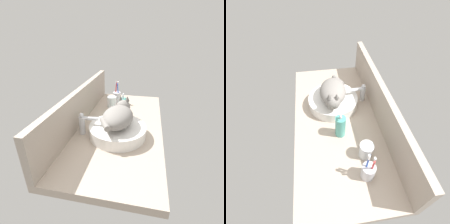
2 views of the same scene
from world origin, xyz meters
The scene contains 8 objects.
ground_plane centered at (0.00, 0.00, -2.00)cm, with size 116.38×55.42×4.00cm, color #B2A08E.
backsplash_panel centered at (0.00, 25.91, 11.50)cm, with size 116.38×3.60×23.00cm, color #AD9E8E.
sink_basin centered at (-14.20, -1.51, 3.35)cm, with size 33.06×33.06×6.71cm, color white.
cat centered at (-12.83, -1.59, 12.46)cm, with size 31.92×19.79×14.00cm.
faucet centered at (-15.95, 18.39, 7.30)cm, with size 3.77×11.86×13.60cm.
soap_dispenser centered at (11.27, -0.62, 7.05)cm, with size 6.00×6.00×17.18cm.
toothbrush_cup centered at (38.70, 8.47, 4.86)cm, with size 6.73×6.73×18.69cm.
water_glass centered at (27.19, 10.52, 3.94)cm, with size 7.39×7.39×8.96cm.
Camera 2 is at (72.70, -11.46, 85.27)cm, focal length 28.00 mm.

